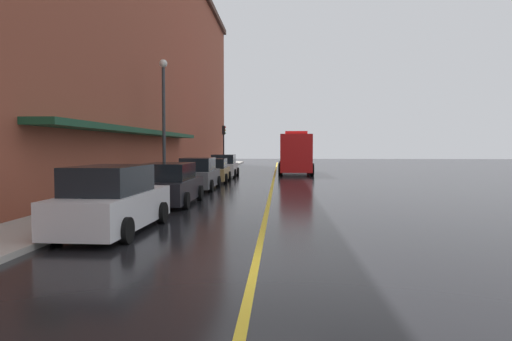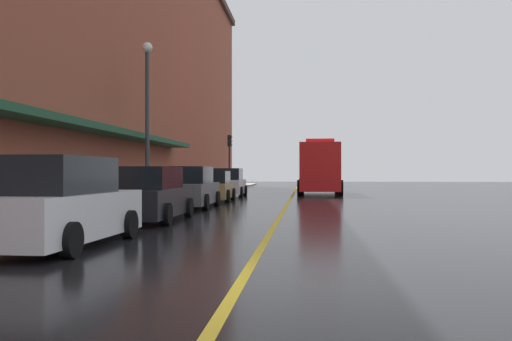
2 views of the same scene
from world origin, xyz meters
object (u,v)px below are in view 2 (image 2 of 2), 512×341
Objects in this scene: parked_car_0 at (59,205)px; fire_truck at (320,169)px; parked_car_4 at (228,183)px; parking_meter_0 at (187,180)px; parking_meter_1 at (188,180)px; traffic_light_near at (230,151)px; parked_car_2 at (191,188)px; street_lamp_left at (147,105)px; parked_car_1 at (147,195)px; parked_car_3 at (213,187)px.

fire_truck reaches higher than parked_car_0.
parked_car_4 reaches higher than parking_meter_0.
parked_car_4 is 0.49× the size of fire_truck.
parking_meter_1 is 0.31× the size of traffic_light_near.
parked_car_4 is at bearing -0.47° from parked_car_2.
parked_car_0 is at bearing -87.96° from traffic_light_near.
street_lamp_left reaches higher than parked_car_0.
parked_car_4 is 5.01m from parking_meter_1.
parked_car_2 is at bearing -0.30° from parked_car_1.
traffic_light_near is at bearing 89.78° from parking_meter_1.
street_lamp_left is at bearing -96.10° from parking_meter_1.
parked_car_1 is 17.45m from parked_car_4.
parking_meter_1 is (0.00, 0.28, 0.00)m from parking_meter_0.
parked_car_1 is 0.70× the size of street_lamp_left.
traffic_light_near reaches higher than parked_car_2.
parked_car_4 is 3.17× the size of parking_meter_0.
parking_meter_0 is at bearing 6.37° from parked_car_1.
parked_car_0 is 13.79m from street_lamp_left.
parked_car_1 is 6.50m from parked_car_2.
parked_car_3 reaches higher than parking_meter_1.
traffic_light_near is (-1.36, 22.25, 2.35)m from parked_car_2.
street_lamp_left reaches higher than parked_car_1.
parked_car_0 is 34.98m from traffic_light_near.
parked_car_0 is at bearing -85.98° from parking_meter_0.
traffic_light_near reaches higher than parking_meter_1.
traffic_light_near is at bearing 6.45° from parked_car_4.
street_lamp_left is (-0.60, -5.33, 3.34)m from parking_meter_0.
parking_meter_0 is 0.19× the size of street_lamp_left.
parked_car_4 is 7.14m from fire_truck.
parked_car_3 is 6.31m from street_lamp_left.
fire_truck is 6.50× the size of parking_meter_0.
parked_car_0 reaches higher than parked_car_1.
parked_car_3 is at bearing -1.01° from parked_car_2.
fire_truck reaches higher than parked_car_2.
parked_car_1 is at bearing -87.36° from traffic_light_near.
parked_car_1 is 0.56× the size of fire_truck.
parked_car_4 is at bearing 73.08° from parking_meter_1.
street_lamp_left reaches higher than traffic_light_near.
parked_car_4 reaches higher than parked_car_1.
fire_truck is at bearing -14.78° from parked_car_1.
traffic_light_near is at bearing 89.78° from parking_meter_0.
parked_car_1 reaches higher than parking_meter_1.
parked_car_0 is 6.13m from parked_car_1.
parked_car_3 is (0.18, 17.88, -0.11)m from parked_car_0.
parked_car_3 is at bearing -28.65° from fire_truck.
parked_car_4 is at bearing 73.98° from parking_meter_0.
parked_car_0 is at bearing 179.05° from parked_car_4.
parking_meter_1 is 16.22m from traffic_light_near.
parked_car_2 reaches higher than parked_car_3.
parking_meter_1 is at bearing 56.97° from parked_car_3.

